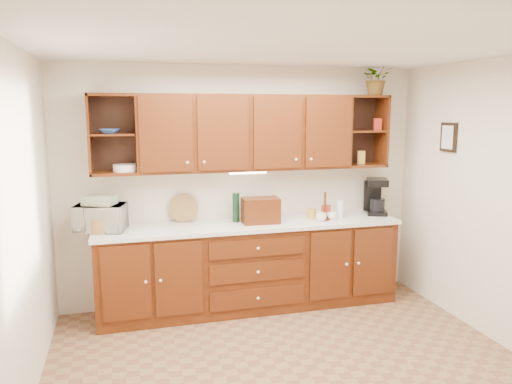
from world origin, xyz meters
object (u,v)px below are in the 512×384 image
bread_box (261,210)px  microwave (101,218)px  coffee_maker (376,197)px  potted_plant (377,78)px

bread_box → microwave: bearing=179.0°
coffee_maker → potted_plant: 1.34m
bread_box → potted_plant: bearing=6.9°
bread_box → coffee_maker: (1.41, 0.11, 0.06)m
microwave → coffee_maker: 3.04m
microwave → potted_plant: bearing=15.0°
potted_plant → bread_box: bearing=-175.1°
microwave → coffee_maker: coffee_maker is taller
bread_box → potted_plant: potted_plant is taller
coffee_maker → microwave: bearing=-157.9°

